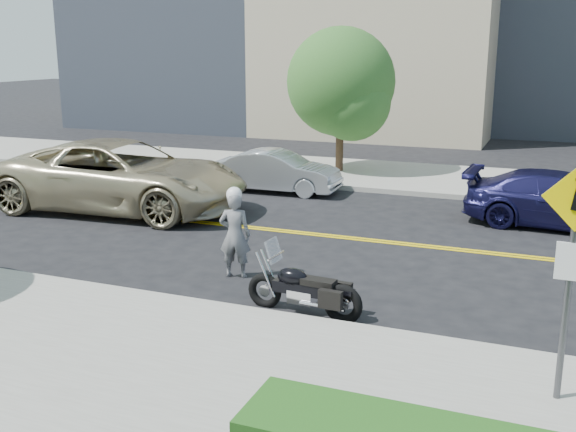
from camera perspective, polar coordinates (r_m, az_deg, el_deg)
The scene contains 11 objects.
ground_plane at distance 15.53m, azimuth 6.34°, elevation -2.00°, with size 120.00×120.00×0.00m, color black.
sidewalk_near at distance 8.99m, azimuth -7.03°, elevation -14.03°, with size 60.00×5.00×0.15m, color #9E9B91.
sidewalk_far at distance 22.65m, azimuth 11.47°, elevation 3.14°, with size 60.00×5.00×0.15m, color #9E9B91.
pedestrian_sign at distance 8.43m, azimuth 22.89°, elevation -3.15°, with size 0.78×0.08×3.00m.
motorcyclist at distance 12.79m, azimuth -4.52°, elevation -1.41°, with size 0.68×0.52×1.76m.
motorcycle at distance 11.09m, azimuth 1.37°, elevation -5.34°, with size 1.98×0.60×1.21m, color black, non-canonical shape.
suv at distance 18.54m, azimuth -13.93°, elevation 3.32°, with size 3.13×6.78×1.89m, color tan.
parked_car_white at distance 23.12m, azimuth -17.14°, elevation 4.32°, with size 1.40×3.49×1.19m, color silver.
parked_car_silver at distance 20.37m, azimuth -0.93°, elevation 3.79°, with size 1.33×3.82×1.26m, color #B2B6BA.
parked_car_blue at distance 17.65m, azimuth 22.20°, elevation 1.25°, with size 1.89×4.64×1.35m, color #191747.
tree_far_a at distance 22.97m, azimuth 4.49°, elevation 11.25°, with size 3.63×3.63×4.96m.
Camera 1 is at (3.91, -14.40, 4.31)m, focal length 42.00 mm.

